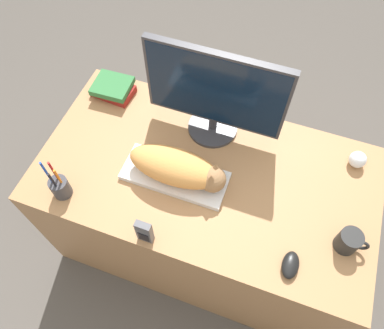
{
  "coord_description": "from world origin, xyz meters",
  "views": [
    {
      "loc": [
        0.21,
        -0.37,
        2.1
      ],
      "look_at": [
        -0.06,
        0.37,
        0.81
      ],
      "focal_mm": 35.0,
      "sensor_mm": 36.0,
      "label": 1
    }
  ],
  "objects_px": {
    "cat": "(180,168)",
    "pen_cup": "(60,187)",
    "monitor": "(215,93)",
    "book_stack": "(113,88)",
    "keyboard": "(175,176)",
    "phone": "(144,232)",
    "coffee_mug": "(349,241)",
    "baseball": "(358,160)",
    "computer_mouse": "(290,265)"
  },
  "relations": [
    {
      "from": "keyboard",
      "to": "cat",
      "type": "xyz_separation_m",
      "value": [
        0.02,
        0.0,
        0.08
      ]
    },
    {
      "from": "coffee_mug",
      "to": "pen_cup",
      "type": "distance_m",
      "value": 1.11
    },
    {
      "from": "cat",
      "to": "monitor",
      "type": "relative_size",
      "value": 0.7
    },
    {
      "from": "baseball",
      "to": "book_stack",
      "type": "xyz_separation_m",
      "value": [
        -1.14,
        0.01,
        -0.0
      ]
    },
    {
      "from": "baseball",
      "to": "monitor",
      "type": "bearing_deg",
      "value": -177.31
    },
    {
      "from": "baseball",
      "to": "phone",
      "type": "relative_size",
      "value": 0.54
    },
    {
      "from": "coffee_mug",
      "to": "book_stack",
      "type": "bearing_deg",
      "value": 161.32
    },
    {
      "from": "monitor",
      "to": "phone",
      "type": "bearing_deg",
      "value": -97.35
    },
    {
      "from": "coffee_mug",
      "to": "monitor",
      "type": "bearing_deg",
      "value": 151.39
    },
    {
      "from": "keyboard",
      "to": "phone",
      "type": "height_order",
      "value": "phone"
    },
    {
      "from": "coffee_mug",
      "to": "phone",
      "type": "height_order",
      "value": "phone"
    },
    {
      "from": "coffee_mug",
      "to": "phone",
      "type": "xyz_separation_m",
      "value": [
        -0.71,
        -0.23,
        0.02
      ]
    },
    {
      "from": "keyboard",
      "to": "pen_cup",
      "type": "relative_size",
      "value": 1.88
    },
    {
      "from": "cat",
      "to": "coffee_mug",
      "type": "xyz_separation_m",
      "value": [
        0.68,
        -0.06,
        -0.04
      ]
    },
    {
      "from": "baseball",
      "to": "computer_mouse",
      "type": "bearing_deg",
      "value": -107.67
    },
    {
      "from": "keyboard",
      "to": "book_stack",
      "type": "relative_size",
      "value": 2.19
    },
    {
      "from": "keyboard",
      "to": "pen_cup",
      "type": "xyz_separation_m",
      "value": [
        -0.4,
        -0.22,
        0.04
      ]
    },
    {
      "from": "baseball",
      "to": "phone",
      "type": "distance_m",
      "value": 0.92
    },
    {
      "from": "monitor",
      "to": "computer_mouse",
      "type": "xyz_separation_m",
      "value": [
        0.46,
        -0.5,
        -0.22
      ]
    },
    {
      "from": "coffee_mug",
      "to": "baseball",
      "type": "xyz_separation_m",
      "value": [
        -0.01,
        0.38,
        -0.01
      ]
    },
    {
      "from": "computer_mouse",
      "to": "baseball",
      "type": "relative_size",
      "value": 1.48
    },
    {
      "from": "cat",
      "to": "pen_cup",
      "type": "relative_size",
      "value": 1.74
    },
    {
      "from": "monitor",
      "to": "book_stack",
      "type": "relative_size",
      "value": 2.92
    },
    {
      "from": "monitor",
      "to": "baseball",
      "type": "bearing_deg",
      "value": 2.69
    },
    {
      "from": "cat",
      "to": "coffee_mug",
      "type": "relative_size",
      "value": 3.45
    },
    {
      "from": "pen_cup",
      "to": "phone",
      "type": "relative_size",
      "value": 1.76
    },
    {
      "from": "keyboard",
      "to": "computer_mouse",
      "type": "relative_size",
      "value": 4.12
    },
    {
      "from": "pen_cup",
      "to": "baseball",
      "type": "height_order",
      "value": "pen_cup"
    },
    {
      "from": "pen_cup",
      "to": "baseball",
      "type": "distance_m",
      "value": 1.22
    },
    {
      "from": "baseball",
      "to": "pen_cup",
      "type": "bearing_deg",
      "value": -153.67
    },
    {
      "from": "phone",
      "to": "monitor",
      "type": "bearing_deg",
      "value": 82.65
    },
    {
      "from": "keyboard",
      "to": "baseball",
      "type": "xyz_separation_m",
      "value": [
        0.69,
        0.32,
        0.02
      ]
    },
    {
      "from": "baseball",
      "to": "cat",
      "type": "bearing_deg",
      "value": -154.49
    },
    {
      "from": "pen_cup",
      "to": "phone",
      "type": "bearing_deg",
      "value": -9.2
    },
    {
      "from": "coffee_mug",
      "to": "pen_cup",
      "type": "relative_size",
      "value": 0.51
    },
    {
      "from": "monitor",
      "to": "pen_cup",
      "type": "distance_m",
      "value": 0.71
    },
    {
      "from": "phone",
      "to": "book_stack",
      "type": "height_order",
      "value": "phone"
    },
    {
      "from": "cat",
      "to": "pen_cup",
      "type": "distance_m",
      "value": 0.48
    },
    {
      "from": "monitor",
      "to": "keyboard",
      "type": "bearing_deg",
      "value": -103.03
    },
    {
      "from": "keyboard",
      "to": "cat",
      "type": "relative_size",
      "value": 1.08
    },
    {
      "from": "keyboard",
      "to": "book_stack",
      "type": "xyz_separation_m",
      "value": [
        -0.44,
        0.33,
        0.02
      ]
    },
    {
      "from": "baseball",
      "to": "book_stack",
      "type": "height_order",
      "value": "baseball"
    },
    {
      "from": "computer_mouse",
      "to": "pen_cup",
      "type": "height_order",
      "value": "pen_cup"
    },
    {
      "from": "monitor",
      "to": "coffee_mug",
      "type": "distance_m",
      "value": 0.75
    },
    {
      "from": "monitor",
      "to": "pen_cup",
      "type": "xyz_separation_m",
      "value": [
        -0.47,
        -0.51,
        -0.18
      ]
    },
    {
      "from": "coffee_mug",
      "to": "book_stack",
      "type": "height_order",
      "value": "coffee_mug"
    },
    {
      "from": "monitor",
      "to": "baseball",
      "type": "relative_size",
      "value": 8.15
    },
    {
      "from": "keyboard",
      "to": "pen_cup",
      "type": "height_order",
      "value": "pen_cup"
    },
    {
      "from": "pen_cup",
      "to": "book_stack",
      "type": "bearing_deg",
      "value": 94.57
    },
    {
      "from": "monitor",
      "to": "phone",
      "type": "height_order",
      "value": "monitor"
    }
  ]
}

